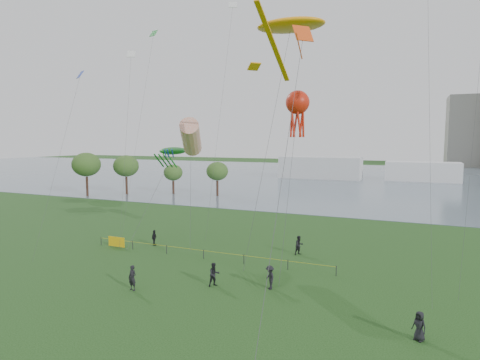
% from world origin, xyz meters
% --- Properties ---
extents(ground_plane, '(400.00, 400.00, 0.00)m').
position_xyz_m(ground_plane, '(0.00, 0.00, 0.00)').
color(ground_plane, '#163812').
extents(lake, '(400.00, 120.00, 0.08)m').
position_xyz_m(lake, '(0.00, 100.00, 0.02)').
color(lake, slate).
rests_on(lake, ground_plane).
extents(building_low, '(16.00, 18.00, 28.00)m').
position_xyz_m(building_low, '(32.00, 168.00, 14.00)').
color(building_low, gray).
rests_on(building_low, ground_plane).
extents(pavilion_left, '(22.00, 8.00, 6.00)m').
position_xyz_m(pavilion_left, '(-12.00, 95.00, 3.00)').
color(pavilion_left, silver).
rests_on(pavilion_left, ground_plane).
extents(pavilion_right, '(18.00, 7.00, 5.00)m').
position_xyz_m(pavilion_right, '(14.00, 98.00, 2.50)').
color(pavilion_right, white).
rests_on(pavilion_right, ground_plane).
extents(trees, '(27.60, 14.90, 8.35)m').
position_xyz_m(trees, '(-38.12, 47.00, 5.46)').
color(trees, '#352118').
rests_on(trees, ground_plane).
extents(fence, '(24.07, 0.07, 1.05)m').
position_xyz_m(fence, '(-12.09, 15.46, 0.55)').
color(fence, black).
rests_on(fence, ground_plane).
extents(spectator_a, '(1.06, 1.09, 1.77)m').
position_xyz_m(spectator_a, '(-1.95, 9.67, 0.89)').
color(spectator_a, black).
rests_on(spectator_a, ground_plane).
extents(spectator_b, '(1.21, 1.30, 1.76)m').
position_xyz_m(spectator_b, '(2.06, 10.73, 0.88)').
color(spectator_b, black).
rests_on(spectator_b, ground_plane).
extents(spectator_c, '(0.55, 0.99, 1.60)m').
position_xyz_m(spectator_c, '(-12.84, 17.52, 0.80)').
color(spectator_c, black).
rests_on(spectator_c, ground_plane).
extents(spectator_d, '(0.95, 0.88, 1.63)m').
position_xyz_m(spectator_d, '(11.96, 6.81, 0.81)').
color(spectator_d, black).
rests_on(spectator_d, ground_plane).
extents(spectator_f, '(0.72, 0.52, 1.83)m').
position_xyz_m(spectator_f, '(-7.02, 6.60, 0.92)').
color(spectator_f, black).
rests_on(spectator_f, ground_plane).
extents(spectator_g, '(1.09, 1.11, 1.81)m').
position_xyz_m(spectator_g, '(1.76, 20.13, 0.90)').
color(spectator_g, black).
rests_on(spectator_g, ground_plane).
extents(kite_stingray, '(5.95, 10.22, 20.38)m').
position_xyz_m(kite_stingray, '(1.89, 15.76, 19.89)').
color(kite_stingray, '#3F3F42').
extents(kite_windsock, '(4.30, 5.19, 13.04)m').
position_xyz_m(kite_windsock, '(-9.21, 18.99, 11.08)').
color(kite_windsock, '#3F3F42').
extents(kite_creature, '(2.74, 8.45, 10.05)m').
position_xyz_m(kite_creature, '(-12.72, 21.20, 9.60)').
color(kite_creature, '#3F3F42').
extents(kite_octopus, '(1.99, 6.50, 14.96)m').
position_xyz_m(kite_octopus, '(2.27, 16.93, 13.86)').
color(kite_octopus, '#3F3F42').
extents(kite_delta, '(2.26, 14.45, 18.32)m').
position_xyz_m(kite_delta, '(4.48, 9.21, 16.55)').
color(kite_delta, '#3F3F42').
extents(small_kites, '(36.42, 16.52, 11.68)m').
position_xyz_m(small_kites, '(-2.38, 18.72, 22.46)').
color(small_kites, white).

